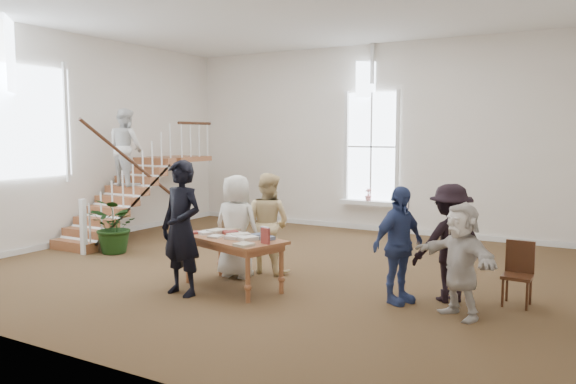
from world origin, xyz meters
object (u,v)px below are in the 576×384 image
Objects in this scene: woman_cluster_c at (461,260)px; side_chair at (518,270)px; elderly_woman at (236,226)px; floor_plant at (116,226)px; police_officer at (181,228)px; woman_cluster_b at (450,243)px; library_table at (232,242)px; woman_cluster_a at (399,245)px; person_yellow at (268,223)px.

woman_cluster_c reaches higher than side_chair.
elderly_woman is 1.54× the size of floor_plant.
elderly_woman reaches higher than floor_plant.
floor_plant is (-6.82, 0.56, -0.20)m from woman_cluster_c.
police_officer is 1.32× the size of woman_cluster_c.
floor_plant is at bearing -40.84° from woman_cluster_b.
elderly_woman is 1.91× the size of side_chair.
side_chair is at bearing 34.22° from library_table.
library_table is 2.52m from woman_cluster_a.
elderly_woman is at bearing -169.37° from side_chair.
person_yellow is at bearing 99.67° from woman_cluster_a.
woman_cluster_b is (3.06, 0.98, 0.12)m from library_table.
police_officer is at bearing -131.22° from woman_cluster_c.
police_officer is 1.17× the size of elderly_woman.
person_yellow is 1.02× the size of woman_cluster_b.
library_table is 1.13× the size of woman_cluster_a.
woman_cluster_b is at bearing 31.03° from police_officer.
floor_plant is 7.41m from side_chair.
library_table is 0.70m from elderly_woman.
police_officer reaches higher than woman_cluster_b.
floor_plant is at bearing 5.96° from person_yellow.
woman_cluster_a is at bearing 28.23° from police_officer.
woman_cluster_a reaches higher than woman_cluster_c.
woman_cluster_a is 5.94m from floor_plant.
elderly_woman reaches higher than library_table.
woman_cluster_c is 1.37× the size of floor_plant.
woman_cluster_c is at bearing 73.18° from woman_cluster_b.
woman_cluster_a is (2.46, 0.53, 0.11)m from library_table.
woman_cluster_b is at bearing -30.83° from woman_cluster_a.
library_table is 4.15m from side_chair.
person_yellow is 3.44m from floor_plant.
floor_plant is at bearing -9.87° from elderly_woman.
woman_cluster_a is 1.50× the size of floor_plant.
woman_cluster_c is 1.14m from side_chair.
police_officer is 3.14m from woman_cluster_a.
police_officer is at bearing -154.63° from side_chair.
police_officer reaches higher than woman_cluster_a.
person_yellow is at bearing 108.39° from library_table.
floor_plant is at bearing 108.79° from woman_cluster_a.
police_officer is 2.24× the size of side_chair.
person_yellow is 1.92× the size of side_chair.
library_table is at bearing 115.66° from elderly_woman.
woman_cluster_c is at bearing 171.65° from elderly_woman.
library_table is at bearing -23.80° from woman_cluster_b.
woman_cluster_a is 0.99× the size of woman_cluster_b.
elderly_woman reaches higher than woman_cluster_a.
police_officer is at bearing 79.79° from person_yellow.
person_yellow reaches higher than woman_cluster_c.
woman_cluster_a is at bearing -158.35° from woman_cluster_c.
police_officer is 1.19× the size of woman_cluster_b.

